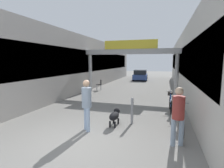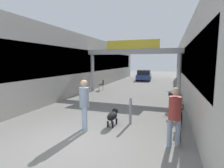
{
  "view_description": "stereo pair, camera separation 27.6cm",
  "coord_description": "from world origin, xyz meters",
  "px_view_note": "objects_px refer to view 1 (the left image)",
  "views": [
    {
      "loc": [
        2.53,
        -4.54,
        2.43
      ],
      "look_at": [
        0.0,
        3.81,
        1.3
      ],
      "focal_mm": 28.0,
      "sensor_mm": 36.0,
      "label": 1
    },
    {
      "loc": [
        2.8,
        -4.46,
        2.43
      ],
      "look_at": [
        0.0,
        3.81,
        1.3
      ],
      "focal_mm": 28.0,
      "sensor_mm": 36.0,
      "label": 2
    }
  ],
  "objects_px": {
    "pedestrian_with_dog": "(87,102)",
    "parked_car_blue": "(140,75)",
    "dog_on_leash": "(115,115)",
    "bollard_post_metal": "(132,110)",
    "pedestrian_companion": "(178,113)",
    "bicycle_blue_third": "(170,103)",
    "bicycle_black_nearest": "(182,120)",
    "bicycle_silver_second": "(178,110)",
    "cafe_chair_black_nearer": "(100,84)"
  },
  "relations": [
    {
      "from": "bicycle_black_nearest",
      "to": "parked_car_blue",
      "type": "height_order",
      "value": "parked_car_blue"
    },
    {
      "from": "bollard_post_metal",
      "to": "parked_car_blue",
      "type": "distance_m",
      "value": 16.53
    },
    {
      "from": "pedestrian_companion",
      "to": "dog_on_leash",
      "type": "bearing_deg",
      "value": 154.14
    },
    {
      "from": "bicycle_black_nearest",
      "to": "bicycle_blue_third",
      "type": "bearing_deg",
      "value": 96.58
    },
    {
      "from": "bicycle_black_nearest",
      "to": "cafe_chair_black_nearer",
      "type": "bearing_deg",
      "value": 127.82
    },
    {
      "from": "parked_car_blue",
      "to": "bicycle_silver_second",
      "type": "bearing_deg",
      "value": -76.74
    },
    {
      "from": "pedestrian_companion",
      "to": "bollard_post_metal",
      "type": "height_order",
      "value": "pedestrian_companion"
    },
    {
      "from": "pedestrian_companion",
      "to": "dog_on_leash",
      "type": "relative_size",
      "value": 2.09
    },
    {
      "from": "bicycle_silver_second",
      "to": "bollard_post_metal",
      "type": "bearing_deg",
      "value": -150.33
    },
    {
      "from": "bicycle_silver_second",
      "to": "parked_car_blue",
      "type": "relative_size",
      "value": 0.41
    },
    {
      "from": "cafe_chair_black_nearer",
      "to": "parked_car_blue",
      "type": "distance_m",
      "value": 9.44
    },
    {
      "from": "dog_on_leash",
      "to": "pedestrian_with_dog",
      "type": "bearing_deg",
      "value": -135.02
    },
    {
      "from": "pedestrian_with_dog",
      "to": "pedestrian_companion",
      "type": "bearing_deg",
      "value": -5.11
    },
    {
      "from": "pedestrian_companion",
      "to": "cafe_chair_black_nearer",
      "type": "bearing_deg",
      "value": 123.34
    },
    {
      "from": "pedestrian_companion",
      "to": "cafe_chair_black_nearer",
      "type": "height_order",
      "value": "pedestrian_companion"
    },
    {
      "from": "bicycle_silver_second",
      "to": "bollard_post_metal",
      "type": "height_order",
      "value": "bollard_post_metal"
    },
    {
      "from": "pedestrian_with_dog",
      "to": "bollard_post_metal",
      "type": "bearing_deg",
      "value": 39.61
    },
    {
      "from": "dog_on_leash",
      "to": "bollard_post_metal",
      "type": "height_order",
      "value": "bollard_post_metal"
    },
    {
      "from": "pedestrian_with_dog",
      "to": "parked_car_blue",
      "type": "distance_m",
      "value": 17.59
    },
    {
      "from": "pedestrian_companion",
      "to": "bollard_post_metal",
      "type": "bearing_deg",
      "value": 138.04
    },
    {
      "from": "bicycle_blue_third",
      "to": "bicycle_silver_second",
      "type": "bearing_deg",
      "value": -78.32
    },
    {
      "from": "bicycle_black_nearest",
      "to": "parked_car_blue",
      "type": "xyz_separation_m",
      "value": [
        -3.68,
        16.79,
        0.21
      ]
    },
    {
      "from": "bicycle_blue_third",
      "to": "bollard_post_metal",
      "type": "relative_size",
      "value": 1.63
    },
    {
      "from": "bicycle_blue_third",
      "to": "cafe_chair_black_nearer",
      "type": "relative_size",
      "value": 1.9
    },
    {
      "from": "dog_on_leash",
      "to": "bicycle_blue_third",
      "type": "xyz_separation_m",
      "value": [
        2.09,
        2.58,
        0.06
      ]
    },
    {
      "from": "dog_on_leash",
      "to": "cafe_chair_black_nearer",
      "type": "distance_m",
      "value": 8.38
    },
    {
      "from": "pedestrian_with_dog",
      "to": "parked_car_blue",
      "type": "relative_size",
      "value": 0.44
    },
    {
      "from": "bicycle_black_nearest",
      "to": "cafe_chair_black_nearer",
      "type": "relative_size",
      "value": 1.9
    },
    {
      "from": "pedestrian_companion",
      "to": "bicycle_black_nearest",
      "type": "xyz_separation_m",
      "value": [
        0.2,
        1.06,
        -0.55
      ]
    },
    {
      "from": "bicycle_black_nearest",
      "to": "bicycle_blue_third",
      "type": "relative_size",
      "value": 1.0
    },
    {
      "from": "bollard_post_metal",
      "to": "bicycle_blue_third",
      "type": "bearing_deg",
      "value": 56.11
    },
    {
      "from": "pedestrian_companion",
      "to": "dog_on_leash",
      "type": "xyz_separation_m",
      "value": [
        -2.19,
        1.06,
        -0.6
      ]
    },
    {
      "from": "cafe_chair_black_nearer",
      "to": "bicycle_silver_second",
      "type": "bearing_deg",
      "value": -46.84
    },
    {
      "from": "dog_on_leash",
      "to": "bicycle_silver_second",
      "type": "xyz_separation_m",
      "value": [
        2.35,
        1.36,
        0.06
      ]
    },
    {
      "from": "pedestrian_companion",
      "to": "bicycle_silver_second",
      "type": "xyz_separation_m",
      "value": [
        0.16,
        2.42,
        -0.55
      ]
    },
    {
      "from": "cafe_chair_black_nearer",
      "to": "parked_car_blue",
      "type": "height_order",
      "value": "parked_car_blue"
    },
    {
      "from": "bicycle_blue_third",
      "to": "parked_car_blue",
      "type": "distance_m",
      "value": 14.6
    },
    {
      "from": "bicycle_black_nearest",
      "to": "cafe_chair_black_nearer",
      "type": "height_order",
      "value": "bicycle_black_nearest"
    },
    {
      "from": "bicycle_blue_third",
      "to": "bollard_post_metal",
      "type": "height_order",
      "value": "bollard_post_metal"
    },
    {
      "from": "bicycle_blue_third",
      "to": "pedestrian_with_dog",
      "type": "bearing_deg",
      "value": -130.55
    },
    {
      "from": "pedestrian_with_dog",
      "to": "dog_on_leash",
      "type": "distance_m",
      "value": 1.3
    },
    {
      "from": "pedestrian_companion",
      "to": "parked_car_blue",
      "type": "xyz_separation_m",
      "value": [
        -3.48,
        17.85,
        -0.34
      ]
    },
    {
      "from": "bicycle_silver_second",
      "to": "bicycle_black_nearest",
      "type": "bearing_deg",
      "value": -88.11
    },
    {
      "from": "pedestrian_with_dog",
      "to": "pedestrian_companion",
      "type": "xyz_separation_m",
      "value": [
        2.98,
        -0.27,
        -0.06
      ]
    },
    {
      "from": "pedestrian_companion",
      "to": "dog_on_leash",
      "type": "height_order",
      "value": "pedestrian_companion"
    },
    {
      "from": "bicycle_blue_third",
      "to": "parked_car_blue",
      "type": "xyz_separation_m",
      "value": [
        -3.38,
        14.21,
        0.21
      ]
    },
    {
      "from": "bicycle_blue_third",
      "to": "cafe_chair_black_nearer",
      "type": "height_order",
      "value": "bicycle_blue_third"
    },
    {
      "from": "dog_on_leash",
      "to": "cafe_chair_black_nearer",
      "type": "bearing_deg",
      "value": 114.81
    },
    {
      "from": "dog_on_leash",
      "to": "bollard_post_metal",
      "type": "xyz_separation_m",
      "value": [
        0.6,
        0.36,
        0.15
      ]
    },
    {
      "from": "dog_on_leash",
      "to": "parked_car_blue",
      "type": "bearing_deg",
      "value": 94.39
    }
  ]
}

